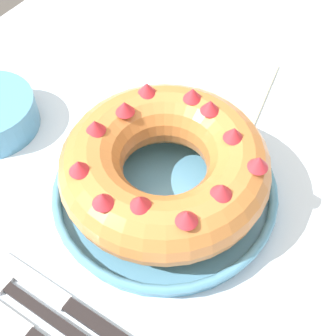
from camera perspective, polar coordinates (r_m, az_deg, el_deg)
The scene contains 7 objects.
dining_table at distance 0.70m, azimuth -1.39°, elevation -9.19°, with size 1.54×0.98×0.78m.
serving_dish at distance 0.62m, azimuth 0.00°, elevation -3.07°, with size 0.29×0.29×0.03m.
bundt_cake at distance 0.57m, azimuth -0.01°, elevation 0.06°, with size 0.26×0.26×0.09m.
fork at distance 0.58m, azimuth -16.91°, elevation -15.20°, with size 0.02×0.22×0.01m.
serving_knife at distance 0.56m, azimuth -16.35°, elevation -19.09°, with size 0.02×0.23×0.01m.
cake_knife at distance 0.57m, azimuth -11.95°, elevation -16.07°, with size 0.02×0.19×0.01m.
napkin at distance 0.78m, azimuth 8.18°, elevation 9.81°, with size 0.15×0.11×0.00m, color beige.
Camera 1 is at (-0.27, -0.20, 1.30)m, focal length 50.00 mm.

